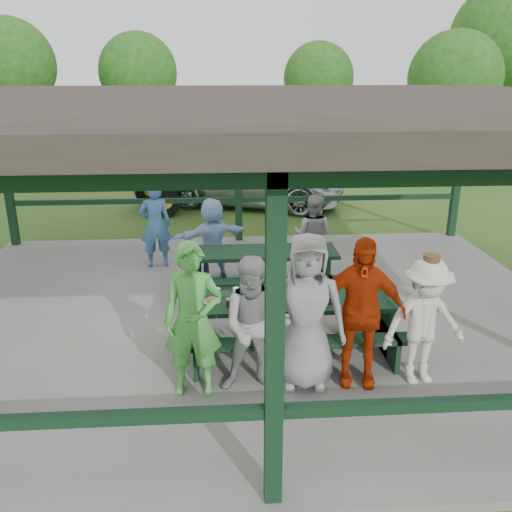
{
  "coord_description": "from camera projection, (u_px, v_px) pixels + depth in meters",
  "views": [
    {
      "loc": [
        -0.41,
        -7.61,
        3.72
      ],
      "look_at": [
        0.09,
        -0.3,
        1.15
      ],
      "focal_mm": 38.0,
      "sensor_mm": 36.0,
      "label": 1
    }
  ],
  "objects": [
    {
      "name": "ground",
      "position": [
        249.0,
        319.0,
        8.42
      ],
      "size": [
        90.0,
        90.0,
        0.0
      ],
      "primitive_type": "plane",
      "color": "#33561B",
      "rests_on": "ground"
    },
    {
      "name": "concrete_slab",
      "position": [
        249.0,
        316.0,
        8.4
      ],
      "size": [
        10.0,
        8.0,
        0.1
      ],
      "primitive_type": "cube",
      "color": "slate",
      "rests_on": "ground"
    },
    {
      "name": "pavilion_structure",
      "position": [
        248.0,
        109.0,
        7.37
      ],
      "size": [
        10.6,
        8.6,
        3.24
      ],
      "color": "black",
      "rests_on": "concrete_slab"
    },
    {
      "name": "picnic_table_near",
      "position": [
        291.0,
        318.0,
        7.13
      ],
      "size": [
        2.84,
        1.39,
        0.75
      ],
      "color": "black",
      "rests_on": "concrete_slab"
    },
    {
      "name": "picnic_table_far",
      "position": [
        262.0,
        266.0,
        9.0
      ],
      "size": [
        2.48,
        1.39,
        0.75
      ],
      "color": "black",
      "rests_on": "concrete_slab"
    },
    {
      "name": "table_setting",
      "position": [
        287.0,
        296.0,
        7.05
      ],
      "size": [
        2.28,
        0.45,
        0.1
      ],
      "color": "white",
      "rests_on": "picnic_table_near"
    },
    {
      "name": "contestant_green",
      "position": [
        193.0,
        320.0,
        6.09
      ],
      "size": [
        0.69,
        0.47,
        1.83
      ],
      "primitive_type": "imported",
      "rotation": [
        0.0,
        0.0,
        -0.05
      ],
      "color": "green",
      "rests_on": "concrete_slab"
    },
    {
      "name": "contestant_grey_left",
      "position": [
        256.0,
        326.0,
        6.17
      ],
      "size": [
        0.84,
        0.67,
        1.65
      ],
      "primitive_type": "imported",
      "rotation": [
        0.0,
        0.0,
        -0.06
      ],
      "color": "gray",
      "rests_on": "concrete_slab"
    },
    {
      "name": "contestant_grey_mid",
      "position": [
        306.0,
        312.0,
        6.24
      ],
      "size": [
        0.97,
        0.68,
        1.88
      ],
      "primitive_type": "imported",
      "rotation": [
        0.0,
        0.0,
        -0.09
      ],
      "color": "gray",
      "rests_on": "concrete_slab"
    },
    {
      "name": "contestant_red",
      "position": [
        359.0,
        312.0,
        6.3
      ],
      "size": [
        1.14,
        0.63,
        1.83
      ],
      "primitive_type": "imported",
      "rotation": [
        0.0,
        0.0,
        -0.18
      ],
      "color": "#A92607",
      "rests_on": "concrete_slab"
    },
    {
      "name": "contestant_white_fedora",
      "position": [
        424.0,
        322.0,
        6.34
      ],
      "size": [
        1.07,
        0.69,
        1.62
      ],
      "rotation": [
        0.0,
        0.0,
        0.11
      ],
      "color": "silver",
      "rests_on": "concrete_slab"
    },
    {
      "name": "spectator_lblue",
      "position": [
        212.0,
        238.0,
        9.6
      ],
      "size": [
        1.42,
        0.89,
        1.47
      ],
      "primitive_type": "imported",
      "rotation": [
        0.0,
        0.0,
        3.5
      ],
      "color": "#99BDED",
      "rests_on": "concrete_slab"
    },
    {
      "name": "spectator_blue",
      "position": [
        155.0,
        225.0,
        10.12
      ],
      "size": [
        0.65,
        0.49,
        1.63
      ],
      "primitive_type": "imported",
      "rotation": [
        0.0,
        0.0,
        3.32
      ],
      "color": "#3C699D",
      "rests_on": "concrete_slab"
    },
    {
      "name": "spectator_grey",
      "position": [
        313.0,
        235.0,
        9.77
      ],
      "size": [
        0.88,
        0.8,
        1.48
      ],
      "primitive_type": "imported",
      "rotation": [
        0.0,
        0.0,
        2.72
      ],
      "color": "gray",
      "rests_on": "concrete_slab"
    },
    {
      "name": "pickup_truck",
      "position": [
        257.0,
        181.0,
        15.2
      ],
      "size": [
        5.33,
        3.6,
        1.36
      ],
      "primitive_type": "imported",
      "rotation": [
        0.0,
        0.0,
        1.27
      ],
      "color": "silver",
      "rests_on": "ground"
    },
    {
      "name": "farm_trailer",
      "position": [
        189.0,
        182.0,
        14.92
      ],
      "size": [
        3.93,
        2.61,
        1.39
      ],
      "rotation": [
        0.0,
        0.0,
        0.4
      ],
      "color": "navy",
      "rests_on": "ground"
    },
    {
      "name": "tree_far_left",
      "position": [
        9.0,
        65.0,
        21.06
      ],
      "size": [
        3.56,
        3.56,
        5.57
      ],
      "color": "#332114",
      "rests_on": "ground"
    },
    {
      "name": "tree_left",
      "position": [
        138.0,
        73.0,
        22.84
      ],
      "size": [
        3.28,
        3.28,
        5.12
      ],
      "color": "#332114",
      "rests_on": "ground"
    },
    {
      "name": "tree_mid",
      "position": [
        318.0,
        78.0,
        23.6
      ],
      "size": [
        3.05,
        3.05,
        4.77
      ],
      "color": "#332114",
      "rests_on": "ground"
    },
    {
      "name": "tree_right",
      "position": [
        455.0,
        78.0,
        18.46
      ],
      "size": [
        3.15,
        3.15,
        4.92
      ],
      "color": "#332114",
      "rests_on": "ground"
    },
    {
      "name": "tree_far_right",
      "position": [
        504.0,
        39.0,
        22.97
      ],
      "size": [
        4.55,
        4.55,
        7.12
      ],
      "color": "#332114",
      "rests_on": "ground"
    }
  ]
}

